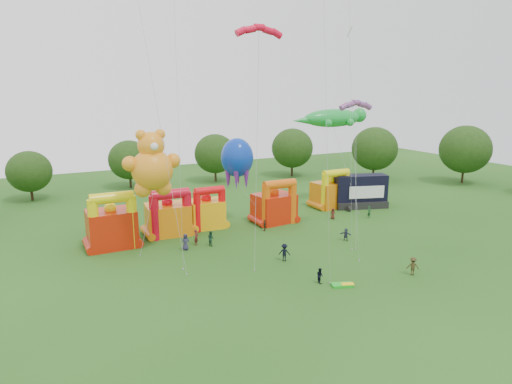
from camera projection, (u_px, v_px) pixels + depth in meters
name	position (u px, v px, depth m)	size (l,w,h in m)	color
ground	(371.00, 306.00, 39.58)	(160.00, 160.00, 0.00)	#1E4914
tree_ring	(359.00, 238.00, 38.20)	(125.68, 127.81, 12.07)	#352314
bouncy_castle_0	(112.00, 226.00, 53.77)	(5.47, 4.41, 6.97)	red
bouncy_castle_1	(168.00, 217.00, 58.51)	(5.80, 4.83, 6.25)	orange
bouncy_castle_2	(207.00, 212.00, 61.41)	(4.75, 3.92, 5.90)	#FAAA0D
bouncy_castle_3	(275.00, 206.00, 63.86)	(5.76, 4.83, 6.35)	red
bouncy_castle_4	(331.00, 192.00, 72.18)	(5.57, 4.71, 6.26)	orange
stage_trailer	(360.00, 192.00, 72.08)	(8.74, 5.40, 5.25)	black
teddy_bear_kite	(152.00, 170.00, 50.56)	(6.50, 4.62, 14.23)	orange
gecko_kite	(335.00, 125.00, 72.06)	(13.92, 9.88, 15.44)	green
octopus_kite	(243.00, 177.00, 63.32)	(5.37, 6.48, 11.91)	#0B31AD
parafoil_kites	(265.00, 152.00, 49.49)	(30.30, 9.22, 29.23)	red
diamond_kites	(301.00, 107.00, 48.19)	(22.08, 16.49, 39.76)	red
folded_kite_bundle	(343.00, 285.00, 43.57)	(2.22, 1.62, 0.31)	green
spectator_0	(185.00, 242.00, 53.16)	(0.96, 0.62, 1.95)	#2B2843
spectator_1	(196.00, 237.00, 54.89)	(0.70, 0.46, 1.92)	#56181A
spectator_2	(211.00, 238.00, 54.69)	(0.88, 0.69, 1.81)	#173B29
spectator_3	(284.00, 252.00, 49.80)	(1.27, 0.73, 1.96)	black
spectator_4	(265.00, 225.00, 60.34)	(0.91, 0.38, 1.55)	#3A2E17
spectator_5	(346.00, 234.00, 56.52)	(1.45, 0.46, 1.56)	#2B2F48
spectator_6	(333.00, 214.00, 65.83)	(0.78, 0.51, 1.60)	#4C1C15
spectator_7	(369.00, 212.00, 66.41)	(0.64, 0.42, 1.75)	#193E20
spectator_8	(320.00, 275.00, 44.20)	(0.74, 0.58, 1.53)	black
spectator_9	(413.00, 266.00, 46.05)	(1.22, 0.70, 1.89)	#392E16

